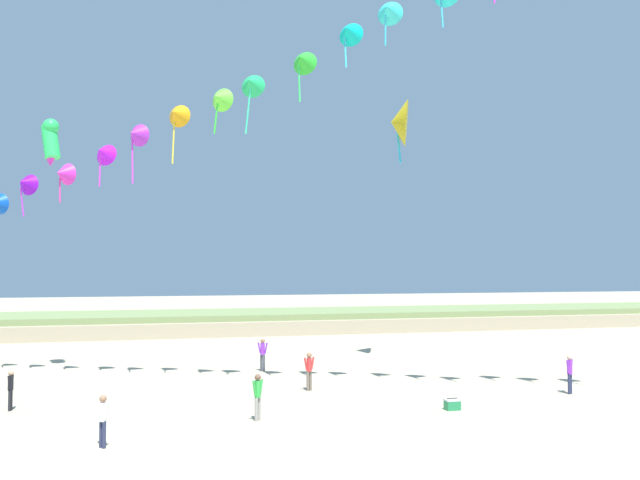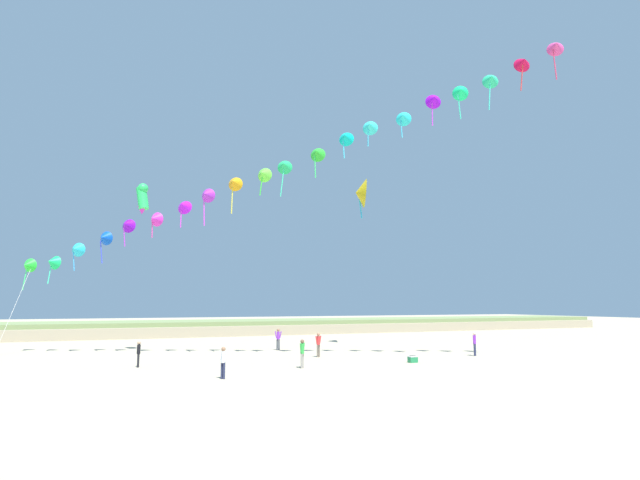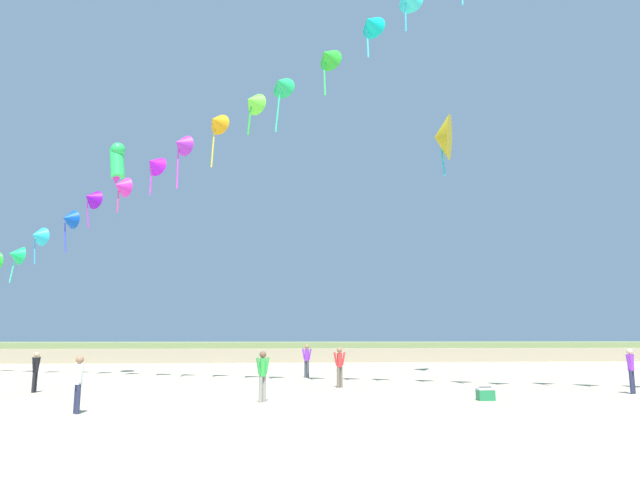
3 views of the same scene
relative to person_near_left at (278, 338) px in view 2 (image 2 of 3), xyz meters
The scene contains 12 objects.
ground_plane 18.53m from the person_near_left, 93.51° to the right, with size 240.00×240.00×0.00m, color tan.
dune_ridge 24.00m from the person_near_left, 92.70° to the left, with size 120.00×11.91×1.69m.
person_near_left is the anchor object (origin of this frame).
person_near_right 6.32m from the person_near_left, 80.54° to the right, with size 0.58×0.33×1.72m.
person_mid_center 15.94m from the person_near_left, 118.03° to the right, with size 0.42×0.49×1.62m.
person_far_left 13.49m from the person_near_left, 146.59° to the right, with size 0.21×0.55×1.57m.
person_far_right 11.85m from the person_near_left, 100.89° to the right, with size 0.49×0.46×1.69m.
person_far_center 15.58m from the person_near_left, 39.68° to the right, with size 0.55×0.40×1.72m.
kite_banner_string 14.20m from the person_near_left, 112.24° to the right, with size 35.63×23.18×21.82m.
large_kite_low_lead 15.80m from the person_near_left, behind, with size 1.34×1.41×2.51m.
large_kite_mid_trail 15.53m from the person_near_left, ahead, with size 2.14×3.01×3.86m.
beach_cooler 12.95m from the person_near_left, 65.02° to the right, with size 0.58×0.41×0.46m.
Camera 2 is at (-11.83, -21.66, 3.84)m, focal length 28.00 mm.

